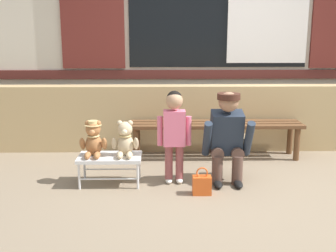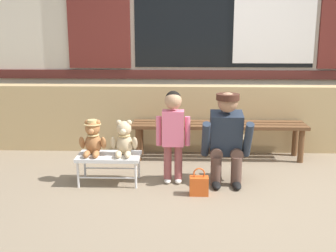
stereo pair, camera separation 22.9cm
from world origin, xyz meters
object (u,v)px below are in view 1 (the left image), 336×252
small_display_bench (110,159)px  handbag_on_ground (202,185)px  child_standing (174,127)px  teddy_bear_plain (125,140)px  wooden_bench_long (216,128)px  adult_crouching (228,137)px  teddy_bear_with_hat (93,139)px

small_display_bench → handbag_on_ground: small_display_bench is taller
child_standing → handbag_on_ground: (0.26, -0.33, -0.50)m
teddy_bear_plain → small_display_bench: bearing=-179.5°
child_standing → teddy_bear_plain: bearing=-177.0°
wooden_bench_long → small_display_bench: wooden_bench_long is taller
teddy_bear_plain → handbag_on_ground: teddy_bear_plain is taller
adult_crouching → handbag_on_ground: bearing=-130.2°
child_standing → adult_crouching: bearing=1.8°
wooden_bench_long → teddy_bear_plain: size_ratio=5.78×
small_display_bench → teddy_bear_plain: size_ratio=1.76×
teddy_bear_with_hat → child_standing: child_standing is taller
child_standing → adult_crouching: 0.56m
wooden_bench_long → child_standing: bearing=-121.6°
teddy_bear_plain → child_standing: size_ratio=0.38×
teddy_bear_plain → wooden_bench_long: bearing=41.0°
wooden_bench_long → teddy_bear_with_hat: teddy_bear_with_hat is taller
small_display_bench → handbag_on_ground: size_ratio=2.35×
wooden_bench_long → handbag_on_ground: size_ratio=7.72×
small_display_bench → child_standing: size_ratio=0.67×
teddy_bear_with_hat → teddy_bear_plain: bearing=-0.1°
small_display_bench → teddy_bear_with_hat: size_ratio=1.76×
teddy_bear_plain → child_standing: (0.50, 0.03, 0.13)m
handbag_on_ground → adult_crouching: bearing=49.8°
wooden_bench_long → adult_crouching: bearing=-89.3°
wooden_bench_long → child_standing: child_standing is taller
adult_crouching → handbag_on_ground: (-0.29, -0.34, -0.38)m
handbag_on_ground → teddy_bear_plain: bearing=158.2°
wooden_bench_long → adult_crouching: 0.86m
teddy_bear_plain → handbag_on_ground: 0.89m
wooden_bench_long → teddy_bear_plain: (-1.03, -0.90, 0.09)m
wooden_bench_long → teddy_bear_with_hat: size_ratio=5.78×
wooden_bench_long → handbag_on_ground: wooden_bench_long is taller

